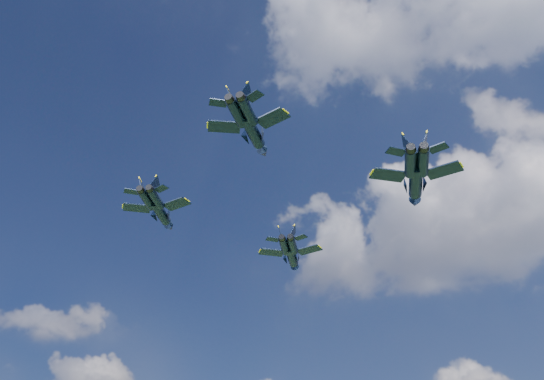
{
  "coord_description": "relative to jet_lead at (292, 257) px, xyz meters",
  "views": [
    {
      "loc": [
        43.32,
        -71.85,
        4.53
      ],
      "look_at": [
        0.69,
        4.49,
        59.16
      ],
      "focal_mm": 45.0,
      "sensor_mm": 36.0,
      "label": 1
    }
  ],
  "objects": [
    {
      "name": "jet_left",
      "position": [
        -11.41,
        -23.15,
        0.49
      ],
      "size": [
        10.68,
        14.62,
        3.45
      ],
      "rotation": [
        0.0,
        0.0,
        0.33
      ],
      "color": "black"
    },
    {
      "name": "jet_lead",
      "position": [
        0.0,
        0.0,
        0.0
      ],
      "size": [
        10.62,
        14.65,
        3.46
      ],
      "rotation": [
        0.0,
        0.0,
        0.36
      ],
      "color": "black"
    },
    {
      "name": "jet_right",
      "position": [
        27.29,
        -12.9,
        -0.09
      ],
      "size": [
        12.66,
        17.48,
        4.13
      ],
      "rotation": [
        0.0,
        0.0,
        0.36
      ],
      "color": "black"
    },
    {
      "name": "jet_slot",
      "position": [
        13.21,
        -35.87,
        -0.84
      ],
      "size": [
        10.85,
        14.48,
        3.41
      ],
      "rotation": [
        0.0,
        0.0,
        0.23
      ],
      "color": "black"
    }
  ]
}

